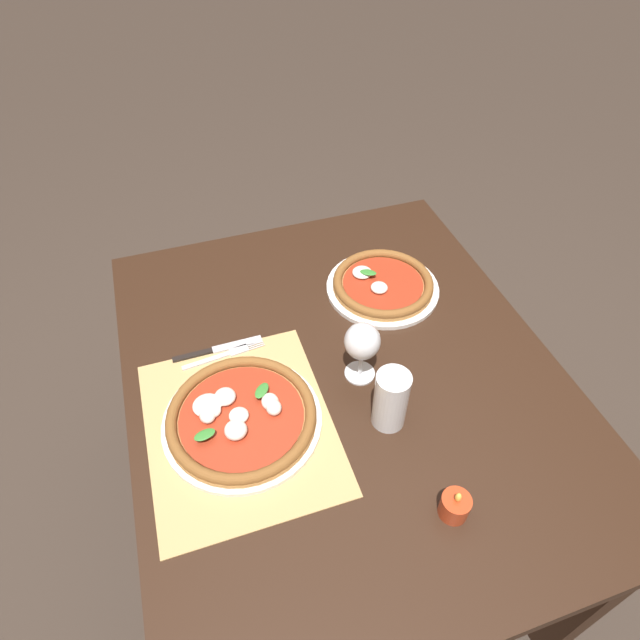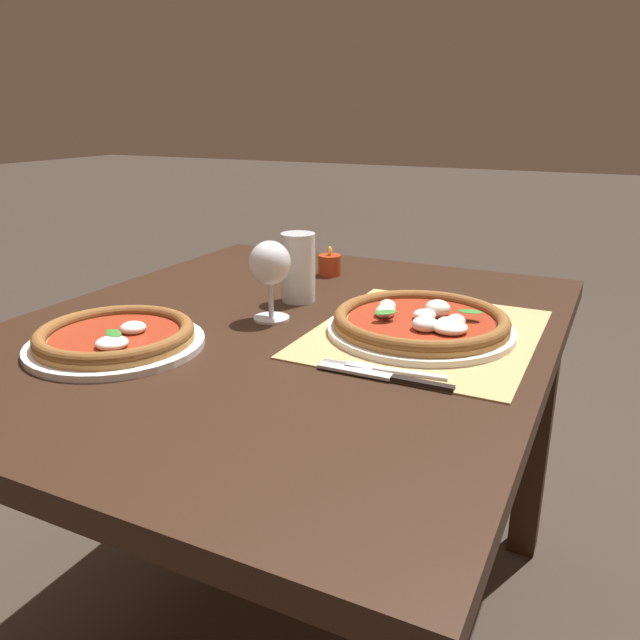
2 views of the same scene
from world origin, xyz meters
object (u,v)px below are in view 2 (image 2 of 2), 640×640
object	(u,v)px
pizza_near	(421,322)
pizza_far	(116,337)
pint_glass	(298,269)
votive_candle	(330,266)
knife	(384,376)
fork	(382,369)
wine_glass	(270,267)

from	to	relation	value
pizza_near	pizza_far	distance (m)	0.54
pizza_far	pizza_near	bearing A→B (deg)	-56.55
pint_glass	pizza_far	bearing A→B (deg)	158.88
pizza_far	votive_candle	bearing A→B (deg)	-10.57
pizza_far	knife	distance (m)	0.46
pizza_near	fork	bearing A→B (deg)	179.83
fork	votive_candle	bearing A→B (deg)	33.01
pizza_far	knife	bearing A→B (deg)	-80.41
wine_glass	pizza_far	bearing A→B (deg)	147.21
pizza_far	wine_glass	bearing A→B (deg)	-32.79
wine_glass	votive_candle	bearing A→B (deg)	7.30
wine_glass	pint_glass	world-z (taller)	wine_glass
knife	votive_candle	world-z (taller)	votive_candle
pint_glass	fork	world-z (taller)	pint_glass
pizza_far	knife	xyz separation A→B (m)	(0.08, -0.46, -0.01)
knife	votive_candle	xyz separation A→B (m)	(0.53, 0.34, 0.02)
pizza_far	votive_candle	xyz separation A→B (m)	(0.61, -0.11, 0.00)
pint_glass	knife	size ratio (longest dim) A/B	0.67
wine_glass	pint_glass	bearing A→B (deg)	5.12
pint_glass	fork	distance (m)	0.42
knife	pint_glass	bearing A→B (deg)	45.20
fork	knife	distance (m)	0.03
wine_glass	votive_candle	world-z (taller)	wine_glass
fork	wine_glass	bearing A→B (deg)	62.44
knife	wine_glass	bearing A→B (deg)	59.94
pizza_near	knife	world-z (taller)	pizza_near
knife	pizza_far	bearing A→B (deg)	99.59
pizza_near	pint_glass	bearing A→B (deg)	73.41
wine_glass	knife	bearing A→B (deg)	-120.06
pint_glass	votive_candle	distance (m)	0.23
pizza_near	pizza_far	xyz separation A→B (m)	(-0.30, 0.45, -0.00)
fork	pizza_near	bearing A→B (deg)	-0.17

